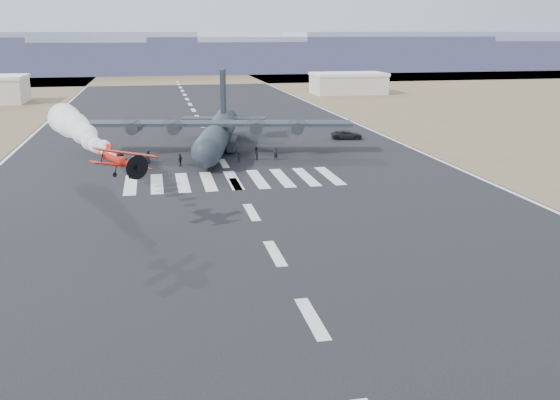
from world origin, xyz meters
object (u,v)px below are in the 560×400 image
object	(u,v)px
crew_h	(256,153)
crew_a	(276,154)
support_vehicle	(347,135)
crew_b	(200,157)
transport_aircraft	(218,131)
crew_d	(180,160)
crew_c	(239,156)
crew_g	(208,150)
hangar_right	(348,83)
crew_e	(148,156)
crew_f	(201,159)
aerobatic_biplane	(121,160)

from	to	relation	value
crew_h	crew_a	bearing A→B (deg)	88.26
support_vehicle	crew_a	xyz separation A→B (m)	(-14.82, -14.61, 0.16)
support_vehicle	crew_h	size ratio (longest dim) A/B	2.78
crew_b	crew_h	xyz separation A→B (m)	(7.72, 0.93, 0.02)
transport_aircraft	crew_d	distance (m)	11.71
crew_c	crew_g	world-z (taller)	crew_g
hangar_right	crew_e	xyz separation A→B (m)	(-55.97, -87.88, -2.08)
hangar_right	transport_aircraft	distance (m)	92.85
hangar_right	crew_h	size ratio (longest dim) A/B	11.06
transport_aircraft	crew_f	distance (m)	10.49
transport_aircraft	crew_g	bearing A→B (deg)	-102.58
crew_h	crew_f	bearing A→B (deg)	-68.21
aerobatic_biplane	crew_d	size ratio (longest dim) A/B	3.54
crew_d	transport_aircraft	bearing A→B (deg)	-179.46
crew_b	crew_d	world-z (taller)	crew_b
aerobatic_biplane	crew_a	size ratio (longest dim) A/B	3.36
crew_a	crew_h	world-z (taller)	crew_h
hangar_right	crew_d	distance (m)	104.38
hangar_right	crew_d	xyz separation A→B (m)	(-51.81, -90.59, -2.18)
support_vehicle	crew_d	size ratio (longest dim) A/B	3.10
crew_b	transport_aircraft	bearing A→B (deg)	113.74
aerobatic_biplane	crew_g	xyz separation A→B (m)	(10.35, 33.28, -5.56)
support_vehicle	crew_b	size ratio (longest dim) A/B	2.85
hangar_right	crew_d	bearing A→B (deg)	-119.77
crew_c	crew_h	distance (m)	2.80
crew_e	aerobatic_biplane	bearing A→B (deg)	3.76
support_vehicle	crew_e	xyz separation A→B (m)	(-32.19, -13.52, 0.22)
transport_aircraft	hangar_right	bearing A→B (deg)	71.99
crew_a	crew_c	distance (m)	5.34
hangar_right	crew_c	size ratio (longest dim) A/B	12.60
crew_d	crew_h	size ratio (longest dim) A/B	0.90
crew_a	crew_e	size ratio (longest dim) A/B	0.94
aerobatic_biplane	crew_b	world-z (taller)	aerobatic_biplane
aerobatic_biplane	support_vehicle	bearing A→B (deg)	35.42
transport_aircraft	support_vehicle	world-z (taller)	transport_aircraft
crew_a	crew_e	distance (m)	17.40
transport_aircraft	crew_d	world-z (taller)	transport_aircraft
crew_e	crew_g	world-z (taller)	crew_e
transport_aircraft	support_vehicle	xyz separation A→B (m)	(22.00, 6.41, -2.20)
crew_d	hangar_right	bearing A→B (deg)	-177.71
hangar_right	crew_b	distance (m)	102.04
transport_aircraft	support_vehicle	bearing A→B (deg)	27.79
crew_f	aerobatic_biplane	bearing A→B (deg)	60.97
aerobatic_biplane	crew_g	world-z (taller)	aerobatic_biplane
hangar_right	crew_b	xyz separation A→B (m)	(-49.07, -89.44, -2.11)
transport_aircraft	support_vehicle	size ratio (longest dim) A/B	7.59
crew_c	crew_h	xyz separation A→B (m)	(2.55, 1.15, 0.11)
crew_b	crew_d	size ratio (longest dim) A/B	1.09
crew_a	crew_e	bearing A→B (deg)	153.93
hangar_right	crew_a	distance (m)	97.00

